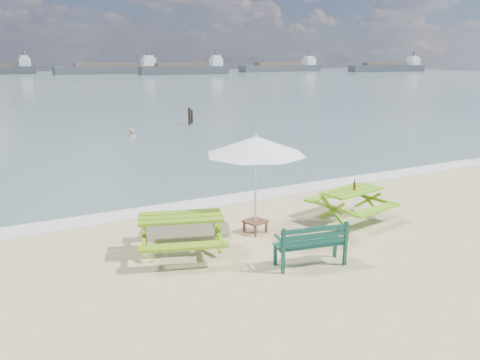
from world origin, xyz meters
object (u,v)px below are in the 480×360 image
beer_bottle (354,187)px  patio_umbrella (256,146)px  picnic_table_left (181,235)px  side_table (255,226)px  swimmer (132,143)px  park_bench (310,252)px  picnic_table_right (351,205)px

beer_bottle → patio_umbrella: bearing=172.6°
picnic_table_left → patio_umbrella: (1.94, 0.32, 1.66)m
side_table → swimmer: (1.21, 15.12, -0.51)m
park_bench → beer_bottle: 3.13m
picnic_table_left → side_table: (1.94, 0.32, -0.24)m
patio_umbrella → picnic_table_right: bearing=-6.5°
side_table → park_bench: bearing=-88.1°
side_table → beer_bottle: beer_bottle is taller
patio_umbrella → park_bench: bearing=-88.1°
picnic_table_right → park_bench: park_bench is taller
picnic_table_left → patio_umbrella: bearing=9.3°
picnic_table_left → side_table: size_ratio=4.09×
park_bench → beer_bottle: size_ratio=5.39×
patio_umbrella → swimmer: patio_umbrella is taller
picnic_table_right → side_table: (-2.60, 0.29, -0.21)m
patio_umbrella → beer_bottle: size_ratio=10.49×
park_bench → side_table: 2.04m
picnic_table_right → side_table: bearing=173.5°
picnic_table_right → side_table: size_ratio=3.61×
picnic_table_right → patio_umbrella: bearing=173.5°
park_bench → swimmer: size_ratio=0.92×
swimmer → patio_umbrella: bearing=-94.6°
beer_bottle → swimmer: beer_bottle is taller
picnic_table_right → swimmer: bearing=95.2°
park_bench → side_table: park_bench is taller
patio_umbrella → beer_bottle: 2.91m
beer_bottle → picnic_table_left: bearing=179.7°
swimmer → picnic_table_left: bearing=-101.5°
picnic_table_left → picnic_table_right: size_ratio=1.13×
picnic_table_right → swimmer: size_ratio=1.30×
patio_umbrella → picnic_table_left: bearing=-170.7°
park_bench → swimmer: bearing=86.2°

